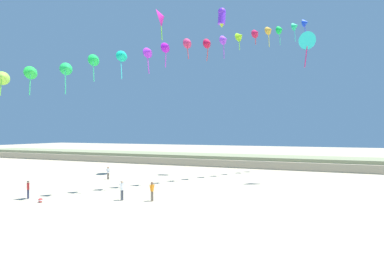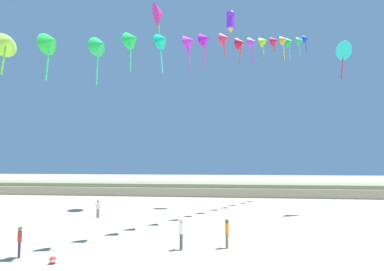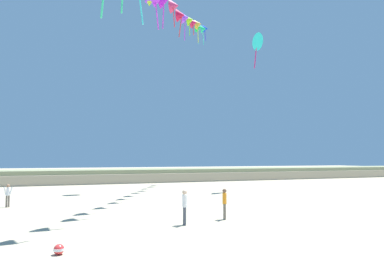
{
  "view_description": "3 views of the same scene",
  "coord_description": "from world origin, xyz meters",
  "px_view_note": "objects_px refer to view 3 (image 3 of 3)",
  "views": [
    {
      "loc": [
        16.64,
        -19.29,
        5.97
      ],
      "look_at": [
        2.45,
        13.42,
        5.55
      ],
      "focal_mm": 32.0,
      "sensor_mm": 36.0,
      "label": 1
    },
    {
      "loc": [
        2.51,
        -14.21,
        4.97
      ],
      "look_at": [
        -0.73,
        10.79,
        6.94
      ],
      "focal_mm": 32.0,
      "sensor_mm": 36.0,
      "label": 2
    },
    {
      "loc": [
        -6.42,
        -10.97,
        3.32
      ],
      "look_at": [
        1.07,
        8.83,
        4.75
      ],
      "focal_mm": 32.0,
      "sensor_mm": 36.0,
      "label": 3
    }
  ],
  "objects_px": {
    "person_near_right": "(225,202)",
    "beach_ball": "(59,249)",
    "large_kite_high_solo": "(255,42)",
    "person_mid_center": "(8,194)",
    "person_far_left": "(185,205)"
  },
  "relations": [
    {
      "from": "person_near_right",
      "to": "beach_ball",
      "type": "relative_size",
      "value": 4.61
    },
    {
      "from": "large_kite_high_solo",
      "to": "beach_ball",
      "type": "relative_size",
      "value": 11.13
    },
    {
      "from": "person_mid_center",
      "to": "large_kite_high_solo",
      "type": "bearing_deg",
      "value": 13.28
    },
    {
      "from": "person_near_right",
      "to": "large_kite_high_solo",
      "type": "bearing_deg",
      "value": 53.11
    },
    {
      "from": "beach_ball",
      "to": "person_far_left",
      "type": "bearing_deg",
      "value": 30.39
    },
    {
      "from": "beach_ball",
      "to": "large_kite_high_solo",
      "type": "bearing_deg",
      "value": 44.19
    },
    {
      "from": "person_mid_center",
      "to": "large_kite_high_solo",
      "type": "xyz_separation_m",
      "value": [
        22.98,
        5.42,
        15.25
      ]
    },
    {
      "from": "large_kite_high_solo",
      "to": "beach_ball",
      "type": "height_order",
      "value": "large_kite_high_solo"
    },
    {
      "from": "person_near_right",
      "to": "large_kite_high_solo",
      "type": "height_order",
      "value": "large_kite_high_solo"
    },
    {
      "from": "person_mid_center",
      "to": "large_kite_high_solo",
      "type": "relative_size",
      "value": 0.39
    },
    {
      "from": "large_kite_high_solo",
      "to": "person_near_right",
      "type": "bearing_deg",
      "value": -126.89
    },
    {
      "from": "person_near_right",
      "to": "person_far_left",
      "type": "xyz_separation_m",
      "value": [
        -2.57,
        -0.72,
        0.05
      ]
    },
    {
      "from": "person_far_left",
      "to": "beach_ball",
      "type": "bearing_deg",
      "value": -149.61
    },
    {
      "from": "beach_ball",
      "to": "person_mid_center",
      "type": "bearing_deg",
      "value": 104.02
    },
    {
      "from": "person_far_left",
      "to": "person_near_right",
      "type": "bearing_deg",
      "value": 15.54
    }
  ]
}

